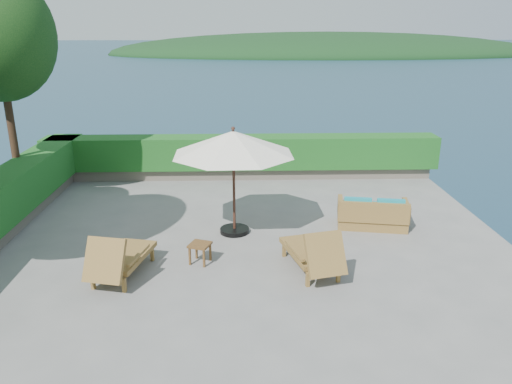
{
  "coord_description": "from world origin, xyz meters",
  "views": [
    {
      "loc": [
        -0.04,
        -9.84,
        4.64
      ],
      "look_at": [
        0.3,
        0.8,
        1.1
      ],
      "focal_mm": 35.0,
      "sensor_mm": 36.0,
      "label": 1
    }
  ],
  "objects_px": {
    "side_table": "(200,247)",
    "wicker_loveseat": "(372,215)",
    "lounge_left": "(119,258)",
    "lounge_right": "(313,252)",
    "patio_umbrella": "(233,144)"
  },
  "relations": [
    {
      "from": "side_table",
      "to": "wicker_loveseat",
      "type": "xyz_separation_m",
      "value": [
        4.02,
        1.8,
        -0.04
      ]
    },
    {
      "from": "lounge_right",
      "to": "side_table",
      "type": "distance_m",
      "value": 2.31
    },
    {
      "from": "lounge_left",
      "to": "wicker_loveseat",
      "type": "distance_m",
      "value": 6.02
    },
    {
      "from": "patio_umbrella",
      "to": "lounge_left",
      "type": "distance_m",
      "value": 3.53
    },
    {
      "from": "patio_umbrella",
      "to": "lounge_right",
      "type": "distance_m",
      "value": 3.11
    },
    {
      "from": "lounge_right",
      "to": "side_table",
      "type": "relative_size",
      "value": 3.71
    },
    {
      "from": "patio_umbrella",
      "to": "side_table",
      "type": "height_order",
      "value": "patio_umbrella"
    },
    {
      "from": "patio_umbrella",
      "to": "side_table",
      "type": "xyz_separation_m",
      "value": [
        -0.69,
        -1.58,
        -1.79
      ]
    },
    {
      "from": "lounge_left",
      "to": "wicker_loveseat",
      "type": "xyz_separation_m",
      "value": [
        5.51,
        2.41,
        -0.11
      ]
    },
    {
      "from": "side_table",
      "to": "wicker_loveseat",
      "type": "bearing_deg",
      "value": 24.16
    },
    {
      "from": "lounge_left",
      "to": "side_table",
      "type": "relative_size",
      "value": 3.66
    },
    {
      "from": "lounge_right",
      "to": "side_table",
      "type": "height_order",
      "value": "lounge_right"
    },
    {
      "from": "patio_umbrella",
      "to": "lounge_left",
      "type": "bearing_deg",
      "value": -135.03
    },
    {
      "from": "side_table",
      "to": "lounge_right",
      "type": "bearing_deg",
      "value": -12.2
    },
    {
      "from": "patio_umbrella",
      "to": "wicker_loveseat",
      "type": "bearing_deg",
      "value": 3.87
    }
  ]
}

